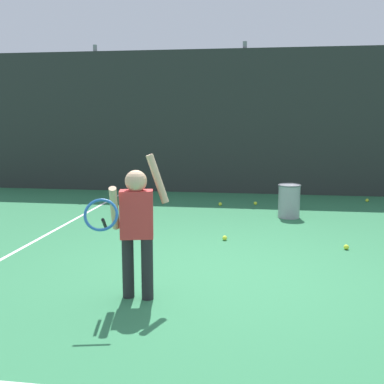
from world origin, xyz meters
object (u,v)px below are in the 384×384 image
object	(u,v)px
tennis_ball_5	(225,238)
tennis_ball_4	(346,247)
tennis_ball_3	(220,204)
tennis_ball_1	(367,200)
tennis_ball_0	(255,203)
ball_hopper	(289,201)
tennis_player	(135,223)

from	to	relation	value
tennis_ball_5	tennis_ball_4	bearing A→B (deg)	-8.35
tennis_ball_3	tennis_ball_5	distance (m)	2.55
tennis_ball_5	tennis_ball_1	bearing A→B (deg)	52.41
tennis_ball_0	tennis_ball_1	xyz separation A→B (m)	(2.20, 0.65, 0.00)
ball_hopper	tennis_ball_1	size ratio (longest dim) A/B	8.52
tennis_player	tennis_ball_1	distance (m)	6.48
tennis_player	ball_hopper	xyz separation A→B (m)	(1.60, 3.85, -0.44)
ball_hopper	tennis_player	bearing A→B (deg)	-112.60
tennis_player	tennis_ball_5	distance (m)	2.40
ball_hopper	tennis_ball_5	bearing A→B (deg)	-120.05
ball_hopper	tennis_ball_5	world-z (taller)	ball_hopper
tennis_player	tennis_ball_3	distance (m)	4.80
ball_hopper	tennis_ball_3	size ratio (longest dim) A/B	8.52
tennis_ball_3	tennis_ball_5	size ratio (longest dim) A/B	1.00
ball_hopper	tennis_ball_5	xyz separation A→B (m)	(-0.95, -1.65, -0.26)
ball_hopper	tennis_ball_4	size ratio (longest dim) A/B	8.52
tennis_ball_1	tennis_ball_4	world-z (taller)	same
ball_hopper	tennis_ball_4	xyz separation A→B (m)	(0.62, -1.88, -0.26)
ball_hopper	tennis_ball_5	distance (m)	1.92
tennis_player	tennis_ball_3	world-z (taller)	tennis_player
tennis_player	tennis_ball_1	world-z (taller)	tennis_player
tennis_ball_0	tennis_ball_1	bearing A→B (deg)	16.45
tennis_ball_1	tennis_ball_4	size ratio (longest dim) A/B	1.00
tennis_ball_3	tennis_ball_1	bearing A→B (deg)	16.13
tennis_ball_5	tennis_ball_0	bearing A→B (deg)	81.97
tennis_ball_3	tennis_ball_4	world-z (taller)	same
tennis_player	tennis_ball_0	bearing A→B (deg)	65.72
tennis_ball_4	tennis_ball_1	bearing A→B (deg)	74.24
ball_hopper	tennis_ball_3	distance (m)	1.54
tennis_ball_0	tennis_ball_3	bearing A→B (deg)	-164.96
tennis_ball_1	tennis_ball_4	bearing A→B (deg)	-105.76
tennis_player	tennis_ball_4	xyz separation A→B (m)	(2.22, 1.98, -0.69)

